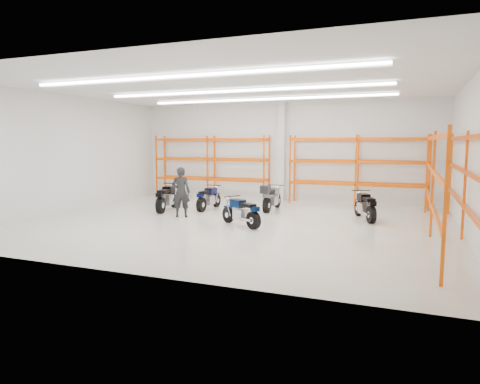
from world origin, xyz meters
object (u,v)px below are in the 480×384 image
at_px(motorcycle_main, 242,213).
at_px(motorcycle_back_c, 271,198).
at_px(motorcycle_back_d, 365,207).
at_px(motorcycle_back_b, 208,199).
at_px(standing_man, 181,192).
at_px(motorcycle_back_a, 167,198).
at_px(structural_column, 282,152).

height_order(motorcycle_main, motorcycle_back_c, motorcycle_back_c).
bearing_deg(motorcycle_back_d, motorcycle_back_b, 179.42).
bearing_deg(standing_man, motorcycle_back_d, 178.43).
relative_size(motorcycle_main, motorcycle_back_a, 0.80).
bearing_deg(motorcycle_back_d, motorcycle_main, -143.93).
xyz_separation_m(motorcycle_back_c, motorcycle_back_d, (3.64, -0.71, -0.05)).
bearing_deg(motorcycle_back_c, structural_column, 98.55).
distance_m(motorcycle_back_a, standing_man, 1.66).
height_order(motorcycle_main, structural_column, structural_column).
distance_m(motorcycle_back_b, structural_column, 4.53).
height_order(standing_man, structural_column, structural_column).
bearing_deg(motorcycle_back_b, motorcycle_back_c, 14.94).
relative_size(motorcycle_back_d, standing_man, 1.05).
height_order(motorcycle_main, motorcycle_back_b, motorcycle_back_b).
distance_m(motorcycle_back_c, standing_man, 3.63).
relative_size(motorcycle_main, standing_man, 0.93).
distance_m(motorcycle_back_d, structural_column, 5.81).
height_order(motorcycle_back_b, motorcycle_back_c, motorcycle_back_c).
bearing_deg(motorcycle_back_d, motorcycle_back_a, -174.10).
height_order(motorcycle_back_a, motorcycle_back_b, motorcycle_back_a).
distance_m(motorcycle_back_d, standing_man, 6.50).
height_order(motorcycle_back_a, motorcycle_back_c, motorcycle_back_c).
xyz_separation_m(motorcycle_back_a, motorcycle_back_d, (7.46, 0.77, -0.03)).
relative_size(motorcycle_back_a, motorcycle_back_d, 1.11).
xyz_separation_m(motorcycle_back_b, motorcycle_back_c, (2.42, 0.65, 0.06)).
bearing_deg(motorcycle_back_c, standing_man, -135.89).
bearing_deg(motorcycle_back_b, motorcycle_main, -46.99).
bearing_deg(motorcycle_main, structural_column, 94.70).
height_order(motorcycle_back_c, structural_column, structural_column).
bearing_deg(motorcycle_back_a, structural_column, 53.16).
bearing_deg(standing_man, motorcycle_back_b, -113.09).
relative_size(motorcycle_back_a, motorcycle_back_c, 1.03).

